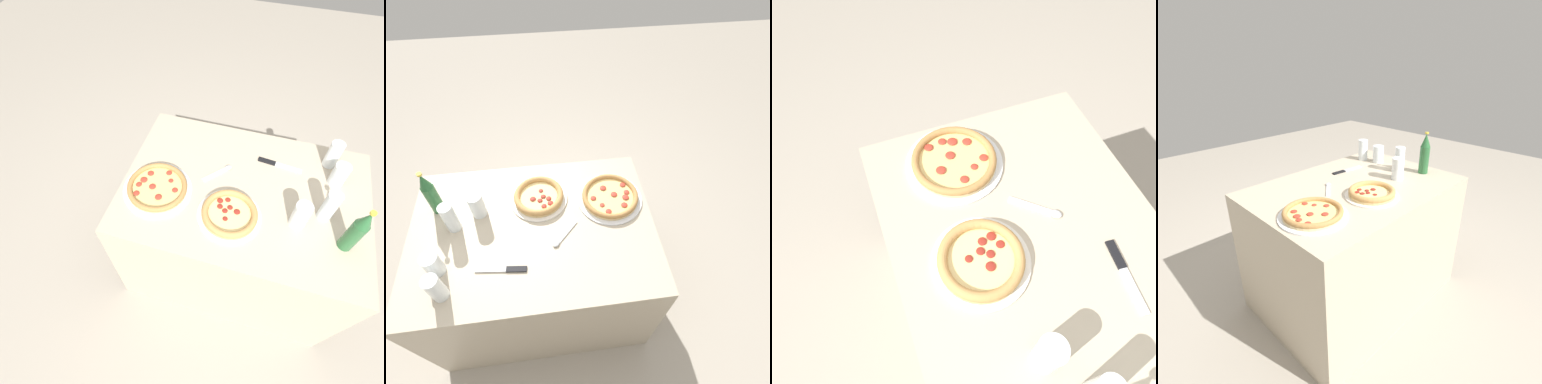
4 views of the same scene
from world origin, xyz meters
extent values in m
plane|color=#A89E8E|center=(0.00, 0.00, 0.00)|extent=(8.00, 8.00, 0.00)
cube|color=#B7A88E|center=(0.00, 0.00, 0.38)|extent=(1.14, 0.80, 0.77)
cylinder|color=silver|center=(-0.04, -0.16, 0.77)|extent=(0.28, 0.28, 0.01)
cylinder|color=#DBB775|center=(-0.04, -0.16, 0.78)|extent=(0.24, 0.24, 0.01)
cylinder|color=#EACC7F|center=(-0.04, -0.16, 0.79)|extent=(0.21, 0.21, 0.00)
torus|color=tan|center=(-0.04, -0.16, 0.80)|extent=(0.24, 0.24, 0.03)
ellipsoid|color=maroon|center=(-0.06, -0.16, 0.79)|extent=(0.02, 0.02, 0.01)
ellipsoid|color=maroon|center=(-0.04, -0.13, 0.79)|extent=(0.03, 0.03, 0.01)
ellipsoid|color=maroon|center=(-0.05, -0.19, 0.79)|extent=(0.02, 0.02, 0.01)
ellipsoid|color=maroon|center=(-0.09, -0.11, 0.79)|extent=(0.03, 0.03, 0.01)
ellipsoid|color=maroon|center=(-0.01, -0.15, 0.79)|extent=(0.03, 0.03, 0.01)
ellipsoid|color=maroon|center=(-0.09, -0.14, 0.79)|extent=(0.03, 0.03, 0.01)
ellipsoid|color=maroon|center=(-0.06, -0.10, 0.79)|extent=(0.03, 0.03, 0.01)
cylinder|color=silver|center=(-0.39, -0.12, 0.77)|extent=(0.32, 0.32, 0.01)
cylinder|color=#E5C689|center=(-0.39, -0.12, 0.78)|extent=(0.28, 0.28, 0.01)
cylinder|color=#E5C170|center=(-0.39, -0.12, 0.79)|extent=(0.24, 0.24, 0.00)
torus|color=#AD7A42|center=(-0.39, -0.12, 0.80)|extent=(0.28, 0.28, 0.03)
ellipsoid|color=#A83323|center=(-0.41, -0.12, 0.80)|extent=(0.03, 0.03, 0.01)
ellipsoid|color=#A83323|center=(-0.36, -0.02, 0.79)|extent=(0.03, 0.03, 0.01)
ellipsoid|color=#A83323|center=(-0.31, -0.11, 0.79)|extent=(0.03, 0.03, 0.01)
ellipsoid|color=#A83323|center=(-0.48, -0.13, 0.79)|extent=(0.03, 0.03, 0.01)
ellipsoid|color=#A83323|center=(-0.45, -0.05, 0.79)|extent=(0.03, 0.03, 0.01)
ellipsoid|color=#A83323|center=(-0.36, -0.17, 0.80)|extent=(0.03, 0.03, 0.01)
ellipsoid|color=#A83323|center=(-0.34, -0.07, 0.79)|extent=(0.02, 0.02, 0.01)
ellipsoid|color=#A83323|center=(-0.47, -0.18, 0.79)|extent=(0.03, 0.03, 0.01)
ellipsoid|color=#A83323|center=(-0.46, -0.10, 0.80)|extent=(0.03, 0.03, 0.01)
cylinder|color=white|center=(0.25, -0.11, 0.83)|extent=(0.07, 0.07, 0.13)
cylinder|color=silver|center=(0.25, -0.11, 0.82)|extent=(0.06, 0.06, 0.09)
cube|color=black|center=(0.07, 0.20, 0.77)|extent=(0.09, 0.03, 0.01)
cube|color=silver|center=(0.18, 0.19, 0.77)|extent=(0.13, 0.04, 0.01)
cube|color=silver|center=(-0.16, 0.05, 0.77)|extent=(0.11, 0.12, 0.01)
ellipsoid|color=silver|center=(-0.10, 0.11, 0.78)|extent=(0.05, 0.05, 0.01)
camera|label=1|loc=(0.00, -0.86, 1.90)|focal=28.00mm
camera|label=2|loc=(-0.11, 0.78, 1.95)|focal=28.00mm
camera|label=3|loc=(0.32, -0.35, 1.76)|focal=35.00mm
camera|label=4|loc=(-1.11, -1.07, 1.44)|focal=28.00mm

